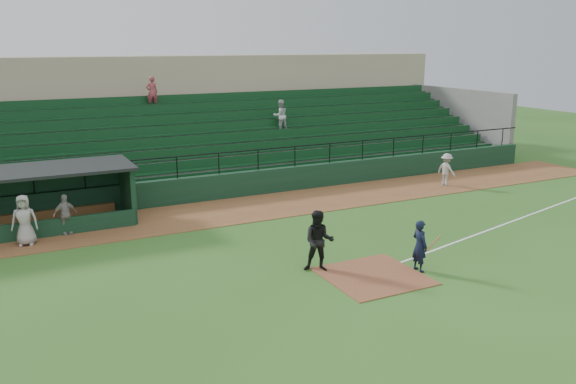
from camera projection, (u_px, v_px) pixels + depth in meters
name	position (u px, v px, depth m)	size (l,w,h in m)	color
ground	(356.00, 266.00, 19.54)	(90.00, 90.00, 0.00)	#2D5D1E
warning_track	(258.00, 207.00, 26.47)	(40.00, 4.00, 0.03)	brown
home_plate_dirt	(373.00, 276.00, 18.67)	(3.00, 3.00, 0.03)	brown
foul_line	(505.00, 224.00, 24.06)	(18.00, 0.09, 0.01)	white
stadium_structure	(197.00, 132.00, 33.23)	(38.00, 13.08, 6.40)	black
dugout	(15.00, 196.00, 23.25)	(8.90, 3.20, 2.42)	black
batter_at_plate	(420.00, 246.00, 18.93)	(1.01, 0.69, 1.70)	black
umpire	(319.00, 241.00, 18.89)	(0.98, 0.76, 2.01)	black
runner	(446.00, 169.00, 30.30)	(1.07, 0.62, 1.66)	#A7A29D
dugout_player_a	(65.00, 215.00, 22.50)	(0.93, 0.39, 1.58)	#9A9590
dugout_player_b	(24.00, 220.00, 21.30)	(0.91, 0.59, 1.87)	#A29C97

